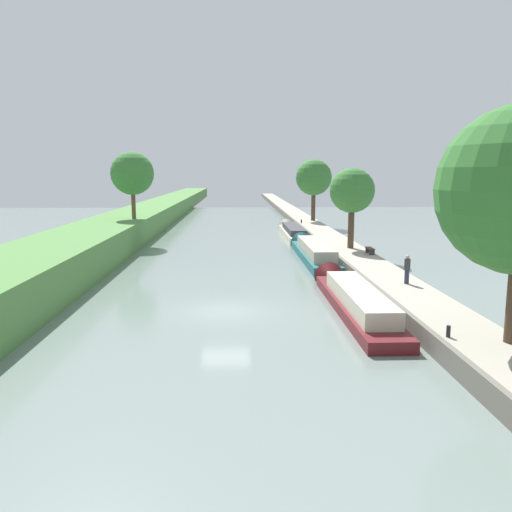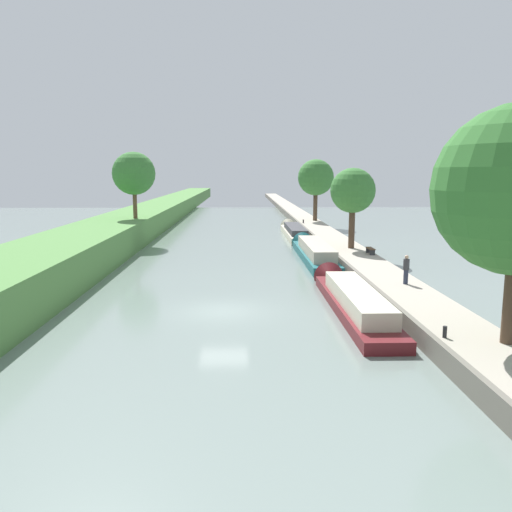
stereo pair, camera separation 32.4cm
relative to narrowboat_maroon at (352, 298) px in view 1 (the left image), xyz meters
The scene contains 13 objects.
ground_plane 6.75m from the narrowboat_maroon, behind, with size 160.00×160.00×0.00m, color slate.
right_towpath 3.23m from the narrowboat_maroon, ahead, with size 3.01×260.00×0.84m.
stone_quay 1.63m from the narrowboat_maroon, 15.94° to the right, with size 0.25×260.00×0.89m.
narrowboat_maroon is the anchor object (origin of this frame).
narrowboat_teal 15.70m from the narrowboat_maroon, 89.21° to the left, with size 2.14×15.38×2.22m.
narrowboat_cream 31.13m from the narrowboat_maroon, 89.69° to the left, with size 2.05×14.89×1.94m.
tree_rightbank_midnear 17.07m from the narrowboat_maroon, 77.88° to the left, with size 3.70×3.70×6.64m.
tree_rightbank_midfar 41.54m from the narrowboat_maroon, 84.44° to the left, with size 4.69×4.69×7.99m.
tree_leftbank_downstream 31.23m from the narrowboat_maroon, 122.63° to the left, with size 4.27×4.27×6.63m.
person_walking 4.22m from the narrowboat_maroon, 29.25° to the left, with size 0.34×0.34×1.66m.
mooring_bollard_near 7.78m from the narrowboat_maroon, 75.13° to the right, with size 0.16×0.16×0.45m.
mooring_bollard_far 37.46m from the narrowboat_maroon, 86.95° to the left, with size 0.16×0.16×0.45m.
park_bench 13.48m from the narrowboat_maroon, 71.59° to the left, with size 0.44×1.50×0.47m.
Camera 1 is at (0.62, -25.54, 7.07)m, focal length 35.73 mm.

